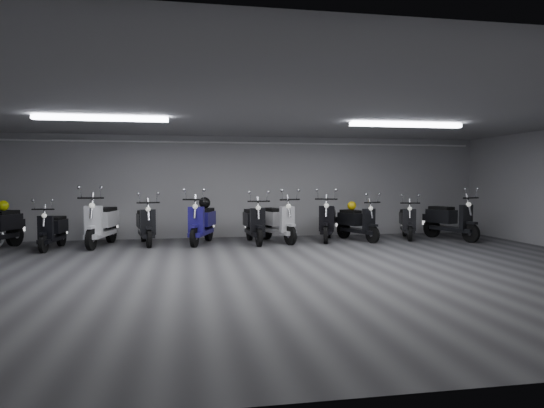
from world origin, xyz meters
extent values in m
cube|color=#3D3D40|center=(0.00, 0.00, -0.01)|extent=(14.00, 10.00, 0.01)
cube|color=gray|center=(0.00, 0.00, 2.80)|extent=(14.00, 10.00, 0.01)
cube|color=#98989A|center=(0.00, 5.00, 1.40)|extent=(14.00, 0.01, 2.80)
cube|color=#98989A|center=(0.00, -5.00, 1.40)|extent=(14.00, 0.01, 2.80)
cube|color=white|center=(-3.00, 1.00, 2.74)|extent=(2.40, 0.18, 0.08)
cube|color=white|center=(3.00, 1.00, 2.74)|extent=(2.40, 0.18, 0.08)
cylinder|color=white|center=(0.00, 4.92, 2.62)|extent=(13.60, 0.05, 0.05)
sphere|color=#D9E80D|center=(-5.67, 3.74, 1.00)|extent=(0.24, 0.24, 0.24)
sphere|color=black|center=(-1.02, 3.98, 1.02)|extent=(0.29, 0.29, 0.29)
sphere|color=yellow|center=(2.86, 3.88, 0.91)|extent=(0.24, 0.24, 0.24)
camera|label=1|loc=(-1.47, -8.31, 1.63)|focal=31.70mm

